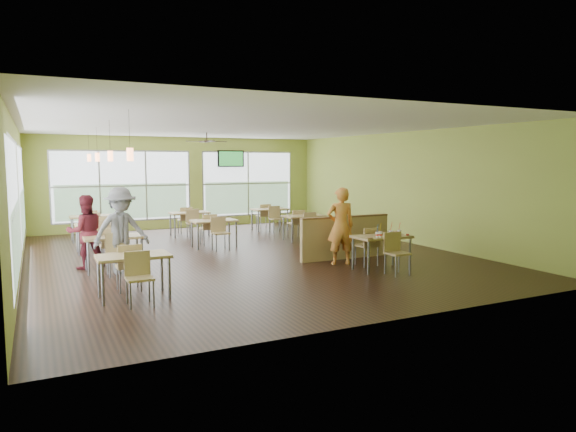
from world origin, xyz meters
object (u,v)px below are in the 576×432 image
at_px(half_wall_divider, 345,237).
at_px(man_plaid, 341,226).
at_px(main_table, 382,241).
at_px(food_basket, 393,232).

bearing_deg(half_wall_divider, man_plaid, -131.33).
relative_size(main_table, half_wall_divider, 0.63).
bearing_deg(man_plaid, food_basket, 152.90).
height_order(half_wall_divider, food_basket, half_wall_divider).
bearing_deg(man_plaid, main_table, 131.81).
distance_m(half_wall_divider, man_plaid, 0.79).
bearing_deg(food_basket, half_wall_divider, 107.09).
relative_size(main_table, man_plaid, 0.86).
distance_m(main_table, half_wall_divider, 1.45).
xyz_separation_m(main_table, food_basket, (0.40, 0.13, 0.15)).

